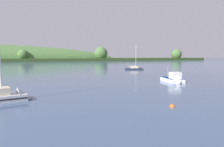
# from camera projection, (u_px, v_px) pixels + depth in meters

# --- Properties ---
(sailboat_near_mooring) EXTENTS (7.89, 5.49, 11.19)m
(sailboat_near_mooring) POSITION_uv_depth(u_px,v_px,m) (136.00, 69.00, 83.86)
(sailboat_near_mooring) COLOR #232328
(sailboat_near_mooring) RESTS_ON ground
(sailboat_midwater_white) EXTENTS (8.44, 4.02, 13.33)m
(sailboat_midwater_white) POSITION_uv_depth(u_px,v_px,m) (2.00, 99.00, 24.68)
(sailboat_midwater_white) COLOR #ADB2BC
(sailboat_midwater_white) RESTS_ON ground
(fishing_boat_moored) EXTENTS (4.47, 7.22, 4.28)m
(fishing_boat_moored) POSITION_uv_depth(u_px,v_px,m) (174.00, 80.00, 43.37)
(fishing_boat_moored) COLOR white
(fishing_boat_moored) RESTS_ON ground
(mooring_buoy_foreground) EXTENTS (0.57, 0.57, 0.65)m
(mooring_buoy_foreground) POSITION_uv_depth(u_px,v_px,m) (172.00, 107.00, 22.22)
(mooring_buoy_foreground) COLOR #EA5B19
(mooring_buoy_foreground) RESTS_ON ground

